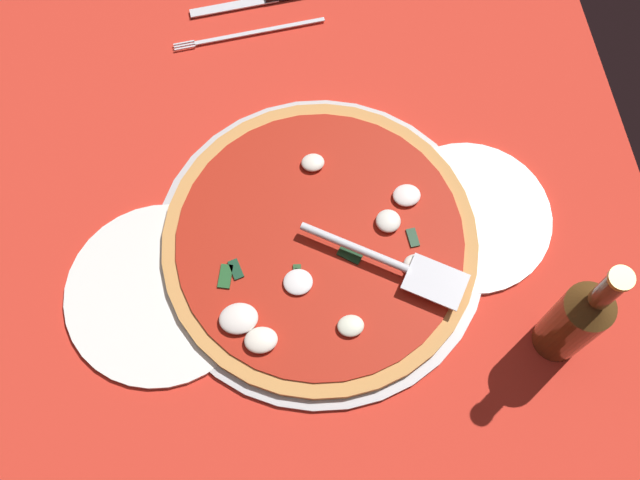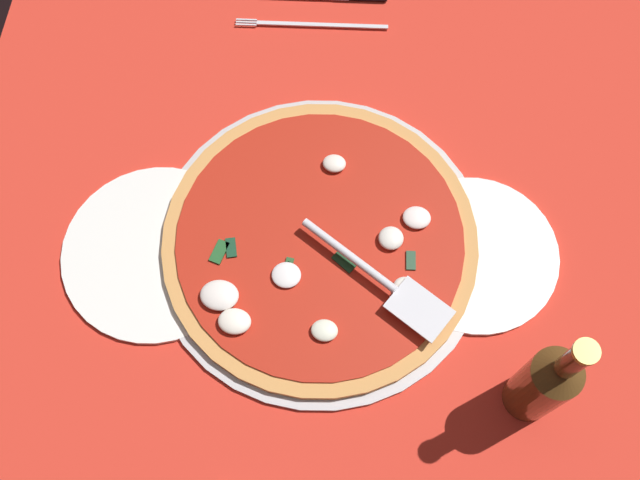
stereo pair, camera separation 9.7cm
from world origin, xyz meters
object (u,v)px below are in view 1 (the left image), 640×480
pizza (320,243)px  beer_bottle (577,319)px  pizza_server (389,262)px  dinner_plate_left (161,293)px  dinner_plate_right (468,215)px  place_setting_far (258,17)px

pizza → beer_bottle: size_ratio=1.74×
pizza_server → beer_bottle: beer_bottle is taller
dinner_plate_left → dinner_plate_right: bearing=6.4°
place_setting_far → dinner_plate_left: bearing=62.8°
dinner_plate_left → pizza: (20.43, 3.19, 1.17)cm
pizza_server → beer_bottle: (18.62, -11.66, 4.83)cm
beer_bottle → place_setting_far: bearing=119.2°
dinner_plate_left → beer_bottle: bearing=-15.8°
pizza → beer_bottle: beer_bottle is taller
dinner_plate_left → pizza_server: (28.17, -1.54, 3.50)cm
pizza_server → place_setting_far: (-11.11, 41.43, -3.63)cm
dinner_plate_left → place_setting_far: bearing=66.8°
pizza → pizza_server: (7.75, -4.73, 2.33)cm
pizza → place_setting_far: bearing=95.2°
dinner_plate_right → pizza_server: size_ratio=1.09×
pizza_server → place_setting_far: bearing=137.9°
dinner_plate_right → pizza: pizza is taller
dinner_plate_left → pizza: size_ratio=0.60×
dinner_plate_left → pizza: 20.71cm
place_setting_far → pizza: bearing=91.2°
beer_bottle → dinner_plate_right: bearing=110.8°
pizza → pizza_server: 9.37cm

